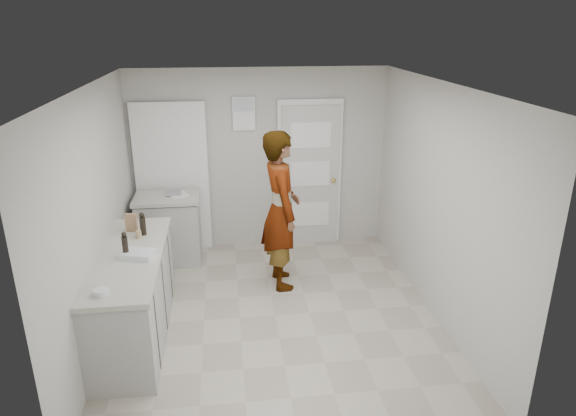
{
  "coord_description": "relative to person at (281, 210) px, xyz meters",
  "views": [
    {
      "loc": [
        -0.47,
        -4.9,
        3.07
      ],
      "look_at": [
        0.2,
        0.4,
        1.11
      ],
      "focal_mm": 32.0,
      "sensor_mm": 36.0,
      "label": 1
    }
  ],
  "objects": [
    {
      "name": "person",
      "position": [
        0.0,
        0.0,
        0.0
      ],
      "size": [
        0.53,
        0.74,
        1.92
      ],
      "primitive_type": "imported",
      "rotation": [
        0.0,
        0.0,
        1.67
      ],
      "color": "silver",
      "rests_on": "ground"
    },
    {
      "name": "baking_dish",
      "position": [
        -1.49,
        -1.01,
        -0.01
      ],
      "size": [
        0.36,
        0.3,
        0.05
      ],
      "rotation": [
        0.0,
        0.0,
        -0.3
      ],
      "color": "silver",
      "rests_on": "main_counter"
    },
    {
      "name": "oil_cruet_a",
      "position": [
        -1.52,
        -0.46,
        0.09
      ],
      "size": [
        0.06,
        0.06,
        0.25
      ],
      "color": "black",
      "rests_on": "main_counter"
    },
    {
      "name": "ground",
      "position": [
        -0.15,
        -0.75,
        -0.96
      ],
      "size": [
        4.0,
        4.0,
        0.0
      ],
      "primitive_type": "plane",
      "color": "#A19687",
      "rests_on": "ground"
    },
    {
      "name": "side_counter",
      "position": [
        -1.4,
        0.8,
        -0.53
      ],
      "size": [
        0.84,
        0.61,
        0.93
      ],
      "color": "#B6B6B2",
      "rests_on": "ground"
    },
    {
      "name": "egg_bowl",
      "position": [
        -1.7,
        -1.72,
        -0.01
      ],
      "size": [
        0.13,
        0.13,
        0.05
      ],
      "color": "silver",
      "rests_on": "main_counter"
    },
    {
      "name": "main_counter",
      "position": [
        -1.6,
        -0.95,
        -0.53
      ],
      "size": [
        0.64,
        1.96,
        0.93
      ],
      "color": "#B6B6B2",
      "rests_on": "ground"
    },
    {
      "name": "room_shell",
      "position": [
        -0.33,
        1.21,
        0.07
      ],
      "size": [
        4.0,
        4.0,
        4.0
      ],
      "color": "#AFACA5",
      "rests_on": "ground"
    },
    {
      "name": "papers",
      "position": [
        -1.26,
        0.84,
        -0.03
      ],
      "size": [
        0.33,
        0.36,
        0.01
      ],
      "primitive_type": "cube",
      "rotation": [
        0.0,
        0.0,
        0.41
      ],
      "color": "white",
      "rests_on": "side_counter"
    },
    {
      "name": "cake_mix_box",
      "position": [
        -1.66,
        -0.34,
        0.06
      ],
      "size": [
        0.13,
        0.07,
        0.2
      ],
      "primitive_type": "cube",
      "rotation": [
        0.0,
        0.0,
        -0.16
      ],
      "color": "olive",
      "rests_on": "main_counter"
    },
    {
      "name": "oil_cruet_b",
      "position": [
        -1.62,
        -1.0,
        0.09
      ],
      "size": [
        0.06,
        0.06,
        0.26
      ],
      "color": "black",
      "rests_on": "main_counter"
    },
    {
      "name": "spice_jar",
      "position": [
        -1.56,
        -0.55,
        0.01
      ],
      "size": [
        0.05,
        0.05,
        0.08
      ],
      "primitive_type": "cylinder",
      "color": "tan",
      "rests_on": "main_counter"
    }
  ]
}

